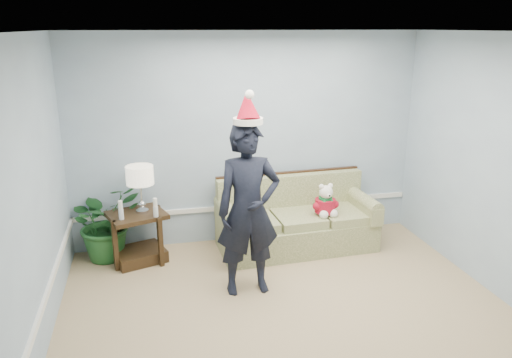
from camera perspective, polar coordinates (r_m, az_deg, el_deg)
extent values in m
cube|color=tan|center=(4.73, 5.80, -18.66)|extent=(4.50, 5.00, 0.02)
cube|color=white|center=(3.84, 7.05, 16.45)|extent=(4.50, 5.00, 0.02)
cube|color=#A2BCCF|center=(6.42, -0.95, 4.52)|extent=(4.50, 0.02, 2.70)
cube|color=#A2BCCF|center=(4.00, -26.09, -5.16)|extent=(0.02, 5.00, 2.70)
cube|color=white|center=(6.65, -0.87, -3.12)|extent=(4.48, 0.03, 0.06)
cube|color=white|center=(4.39, -24.18, -16.12)|extent=(0.03, 4.98, 0.06)
cube|color=#53622E|center=(6.46, 4.62, -6.30)|extent=(1.99, 0.93, 0.37)
cube|color=#53622E|center=(6.18, -0.58, -4.92)|extent=(0.61, 0.70, 0.11)
cube|color=#53622E|center=(6.33, 4.80, -4.45)|extent=(0.61, 0.70, 0.11)
cube|color=#53622E|center=(6.53, 9.88, -3.97)|extent=(0.61, 0.70, 0.11)
cube|color=#53622E|center=(6.59, 3.89, -1.67)|extent=(1.96, 0.28, 0.52)
cube|color=black|center=(6.57, 3.77, 0.67)|extent=(1.96, 0.15, 0.05)
cube|color=#53622E|center=(6.16, -3.31, -4.50)|extent=(0.21, 0.85, 0.22)
cube|color=#53622E|center=(6.66, 12.05, -3.15)|extent=(0.21, 0.85, 0.22)
cube|color=#332212|center=(6.11, -13.49, -4.03)|extent=(0.78, 0.71, 0.05)
cube|color=#332212|center=(6.31, -13.17, -8.45)|extent=(0.70, 0.63, 0.14)
cube|color=#332212|center=(6.04, -15.77, -7.39)|extent=(0.07, 0.07, 0.62)
cube|color=#332212|center=(6.03, -10.85, -7.08)|extent=(0.07, 0.07, 0.62)
cube|color=#332212|center=(6.42, -15.62, -5.89)|extent=(0.07, 0.07, 0.62)
cube|color=#332212|center=(6.41, -11.00, -5.60)|extent=(0.07, 0.07, 0.62)
cylinder|color=silver|center=(6.11, -12.87, -3.57)|extent=(0.15, 0.15, 0.03)
sphere|color=silver|center=(6.08, -12.92, -2.82)|extent=(0.09, 0.09, 0.09)
cylinder|color=silver|center=(6.04, -13.01, -1.57)|extent=(0.02, 0.02, 0.32)
cylinder|color=#EDE2C5|center=(5.97, -13.15, 0.43)|extent=(0.32, 0.32, 0.22)
cylinder|color=silver|center=(5.93, -15.16, -3.92)|extent=(0.06, 0.06, 0.12)
cylinder|color=white|center=(5.89, -15.25, -2.89)|extent=(0.05, 0.05, 0.10)
cylinder|color=silver|center=(5.92, -11.39, -3.68)|extent=(0.06, 0.06, 0.12)
cylinder|color=white|center=(5.88, -11.45, -2.64)|extent=(0.05, 0.05, 0.10)
imported|color=#1F5625|center=(6.34, -16.81, -4.67)|extent=(1.13, 1.10, 0.95)
imported|color=black|center=(5.18, -0.88, -3.59)|extent=(0.68, 0.46, 1.84)
cylinder|color=white|center=(4.93, -0.93, 6.67)|extent=(0.31, 0.31, 0.06)
cone|color=#B61329|center=(4.93, -1.00, 8.43)|extent=(0.25, 0.33, 0.35)
sphere|color=white|center=(4.81, -0.75, 9.63)|extent=(0.09, 0.09, 0.09)
sphere|color=white|center=(6.28, 7.91, -3.02)|extent=(0.24, 0.24, 0.24)
cylinder|color=#B61329|center=(6.28, 7.91, -3.02)|extent=(0.27, 0.27, 0.17)
cylinder|color=#146B30|center=(6.25, 7.94, -2.21)|extent=(0.18, 0.18, 0.03)
sphere|color=white|center=(6.19, 7.67, -4.06)|extent=(0.11, 0.11, 0.11)
sphere|color=white|center=(6.24, 8.79, -3.95)|extent=(0.11, 0.11, 0.11)
sphere|color=white|center=(6.21, 8.00, -1.50)|extent=(0.17, 0.17, 0.17)
sphere|color=black|center=(6.13, 8.33, -1.93)|extent=(0.02, 0.02, 0.02)
sphere|color=white|center=(6.18, 7.48, -0.86)|extent=(0.07, 0.07, 0.07)
sphere|color=white|center=(6.22, 8.52, -0.78)|extent=(0.07, 0.07, 0.07)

